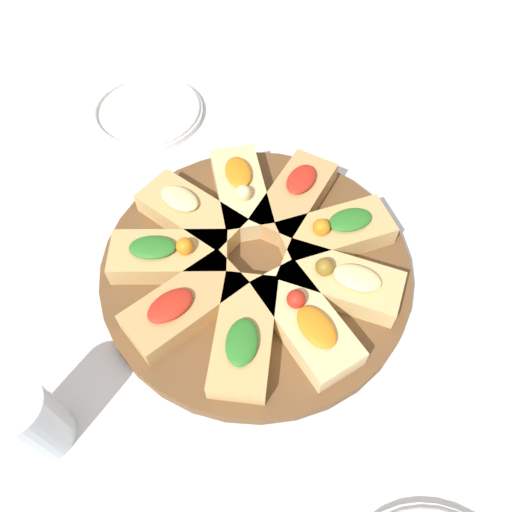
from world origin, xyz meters
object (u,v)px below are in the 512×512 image
serving_board (256,267)px  water_glass (30,421)px  napkin_stack (495,224)px  plate_right (147,111)px

serving_board → water_glass: bearing=97.5°
water_glass → napkin_stack: size_ratio=0.80×
serving_board → plate_right: bearing=-5.0°
serving_board → napkin_stack: size_ratio=3.05×
water_glass → napkin_stack: (-0.10, -0.64, -0.05)m
plate_right → water_glass: 0.54m
water_glass → napkin_stack: bearing=-98.4°
serving_board → plate_right: (0.37, -0.03, -0.00)m
serving_board → plate_right: 0.37m
serving_board → plate_right: serving_board is taller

